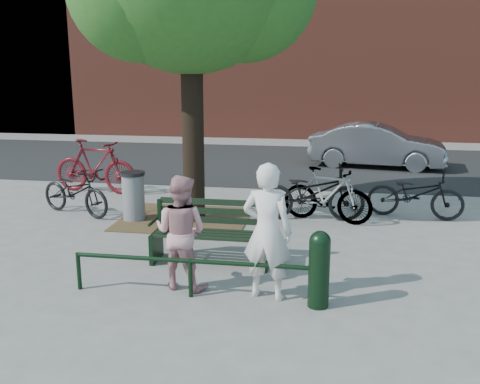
% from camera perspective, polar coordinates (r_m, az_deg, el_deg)
% --- Properties ---
extents(ground, '(90.00, 90.00, 0.00)m').
position_cam_1_polar(ground, '(8.02, -3.11, -7.58)').
color(ground, gray).
rests_on(ground, ground).
extents(dirt_pit, '(2.40, 2.00, 0.02)m').
position_cam_1_polar(dirt_pit, '(10.28, -5.94, -2.86)').
color(dirt_pit, brown).
rests_on(dirt_pit, ground).
extents(road, '(40.00, 7.00, 0.01)m').
position_cam_1_polar(road, '(16.15, 3.36, 3.12)').
color(road, black).
rests_on(road, ground).
extents(park_bench, '(1.74, 0.54, 0.97)m').
position_cam_1_polar(park_bench, '(7.94, -3.03, -4.16)').
color(park_bench, black).
rests_on(park_bench, ground).
extents(guard_railing, '(3.06, 0.06, 0.51)m').
position_cam_1_polar(guard_railing, '(6.79, -5.34, -7.95)').
color(guard_railing, black).
rests_on(guard_railing, ground).
extents(person_left, '(0.70, 0.53, 1.73)m').
position_cam_1_polar(person_left, '(6.61, 2.92, -4.24)').
color(person_left, silver).
rests_on(person_left, ground).
extents(person_right, '(0.84, 0.72, 1.51)m').
position_cam_1_polar(person_right, '(7.00, -6.33, -4.27)').
color(person_right, '#C18589').
rests_on(person_right, ground).
extents(bollard, '(0.26, 0.26, 0.96)m').
position_cam_1_polar(bollard, '(6.54, 8.44, -7.87)').
color(bollard, black).
rests_on(bollard, ground).
extents(litter_bin, '(0.46, 0.46, 0.93)m').
position_cam_1_polar(litter_bin, '(10.26, -11.29, -0.41)').
color(litter_bin, gray).
rests_on(litter_bin, ground).
extents(bicycle_a, '(1.85, 1.23, 0.92)m').
position_cam_1_polar(bicycle_a, '(10.94, -17.16, 0.04)').
color(bicycle_a, black).
rests_on(bicycle_a, ground).
extents(bicycle_b, '(2.12, 0.84, 1.24)m').
position_cam_1_polar(bicycle_b, '(12.68, -15.20, 2.66)').
color(bicycle_b, '#510B12').
rests_on(bicycle_b, ground).
extents(bicycle_c, '(2.07, 0.86, 1.06)m').
position_cam_1_polar(bicycle_c, '(10.14, 7.57, -0.09)').
color(bicycle_c, black).
rests_on(bicycle_c, ground).
extents(bicycle_d, '(1.78, 0.95, 1.03)m').
position_cam_1_polar(bicycle_d, '(10.09, 9.30, -0.31)').
color(bicycle_d, gray).
rests_on(bicycle_d, ground).
extents(bicycle_e, '(1.87, 0.93, 0.94)m').
position_cam_1_polar(bicycle_e, '(10.77, 18.19, -0.19)').
color(bicycle_e, black).
rests_on(bicycle_e, ground).
extents(parked_car, '(3.97, 1.87, 1.26)m').
position_cam_1_polar(parked_car, '(15.89, 14.42, 4.82)').
color(parked_car, slate).
rests_on(parked_car, ground).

